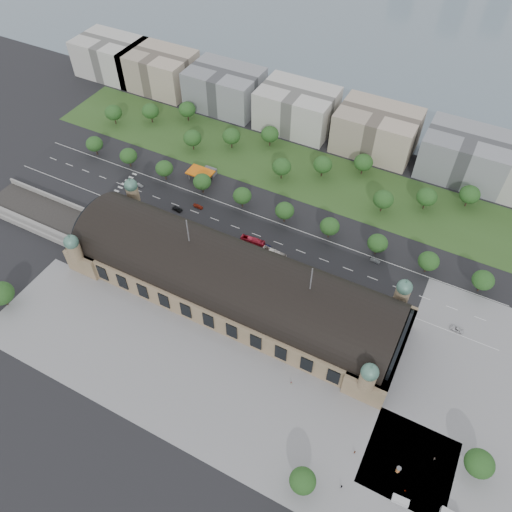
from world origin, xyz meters
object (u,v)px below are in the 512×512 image
at_px(pedestrian_3, 405,491).
at_px(traffic_car_4, 267,246).
at_px(parked_car_5, 191,236).
at_px(pedestrian_4, 341,487).
at_px(parked_car_6, 222,249).
at_px(parked_car_0, 141,213).
at_px(parked_car_3, 178,226).
at_px(traffic_car_1, 139,185).
at_px(bus_mid, 274,254).
at_px(advertising_column, 398,470).
at_px(pedestrian_2, 435,458).
at_px(pedestrian_0, 291,383).
at_px(petrol_station, 205,172).
at_px(traffic_car_5, 375,261).
at_px(parked_car_1, 162,226).
at_px(parked_car_4, 215,240).
at_px(traffic_car_2, 177,209).
at_px(bus_east, 332,280).
at_px(van_south, 399,500).
at_px(parked_car_2, 153,223).
at_px(bus_west, 253,241).
at_px(traffic_car_3, 198,206).
at_px(traffic_car_6, 456,329).
at_px(pedestrian_1, 355,452).

bearing_deg(pedestrian_3, traffic_car_4, -24.87).
relative_size(parked_car_5, pedestrian_4, 2.85).
bearing_deg(parked_car_6, parked_car_5, -115.07).
height_order(parked_car_0, parked_car_3, parked_car_0).
relative_size(traffic_car_1, bus_mid, 0.34).
distance_m(advertising_column, pedestrian_2, 14.21).
height_order(pedestrian_0, pedestrian_3, pedestrian_3).
xyz_separation_m(parked_car_0, pedestrian_3, (158.56, -68.86, 0.05)).
distance_m(petrol_station, traffic_car_5, 104.94).
bearing_deg(parked_car_3, parked_car_6, 55.36).
bearing_deg(pedestrian_3, pedestrian_0, -4.05).
xyz_separation_m(parked_car_1, parked_car_4, (28.52, 4.00, 0.01)).
bearing_deg(traffic_car_2, bus_east, 92.15).
height_order(parked_car_1, bus_mid, bus_mid).
xyz_separation_m(van_south, pedestrian_2, (7.00, 19.03, -0.24)).
bearing_deg(parked_car_4, parked_car_0, -112.41).
bearing_deg(van_south, parked_car_5, 147.49).
bearing_deg(parked_car_2, traffic_car_1, -165.92).
relative_size(traffic_car_2, bus_west, 0.46).
distance_m(traffic_car_3, parked_car_4, 26.04).
bearing_deg(traffic_car_6, pedestrian_1, -14.20).
relative_size(parked_car_1, bus_east, 0.54).
bearing_deg(parked_car_0, pedestrian_0, 40.02).
bearing_deg(bus_west, pedestrian_0, -144.47).
distance_m(traffic_car_2, pedestrian_4, 153.09).
xyz_separation_m(petrol_station, traffic_car_2, (1.17, -30.28, -2.16)).
height_order(parked_car_1, bus_east, bus_east).
xyz_separation_m(traffic_car_3, bus_mid, (49.94, -12.23, 0.98)).
distance_m(traffic_car_5, parked_car_3, 97.84).
xyz_separation_m(parked_car_0, pedestrian_1, (139.21, -64.55, 0.21)).
bearing_deg(parked_car_0, parked_car_2, 50.27).
relative_size(traffic_car_1, bus_east, 0.40).
relative_size(parked_car_3, parked_car_6, 0.87).
bearing_deg(pedestrian_4, parked_car_3, -95.27).
distance_m(parked_car_5, parked_car_6, 17.78).
xyz_separation_m(traffic_car_1, parked_car_2, (23.70, -20.38, 0.01)).
bearing_deg(pedestrian_0, parked_car_6, 144.61).
bearing_deg(parked_car_4, parked_car_1, -106.29).
distance_m(parked_car_2, bus_east, 94.16).
height_order(traffic_car_1, traffic_car_3, traffic_car_3).
relative_size(parked_car_2, parked_car_4, 1.01).
height_order(parked_car_4, parked_car_5, parked_car_4).
height_order(traffic_car_2, van_south, van_south).
bearing_deg(pedestrian_1, parked_car_3, 83.90).
bearing_deg(traffic_car_1, pedestrian_2, -109.77).
xyz_separation_m(parked_car_4, pedestrian_4, (95.94, -78.88, 0.06)).
xyz_separation_m(traffic_car_3, pedestrian_2, (141.37, -71.78, 0.14)).
relative_size(parked_car_1, bus_mid, 0.46).
relative_size(parked_car_1, pedestrian_1, 2.95).
bearing_deg(bus_east, traffic_car_5, -29.41).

